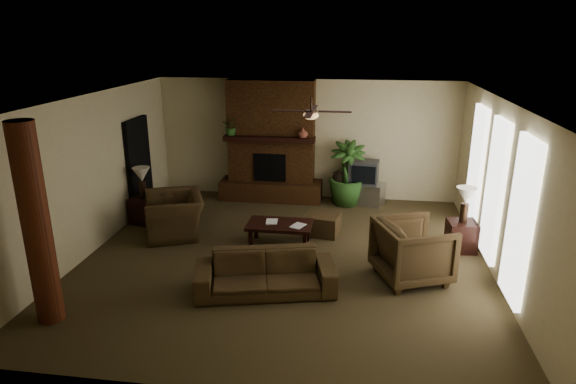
% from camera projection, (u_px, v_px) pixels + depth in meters
% --- Properties ---
extents(room_shell, '(7.00, 7.00, 7.00)m').
position_uv_depth(room_shell, '(285.00, 182.00, 8.36)').
color(room_shell, '#4B3E25').
rests_on(room_shell, ground).
extents(fireplace, '(2.40, 0.70, 2.80)m').
position_uv_depth(fireplace, '(271.00, 151.00, 11.58)').
color(fireplace, '#553016').
rests_on(fireplace, ground).
extents(windows, '(0.08, 3.65, 2.35)m').
position_uv_depth(windows, '(494.00, 191.00, 8.10)').
color(windows, white).
rests_on(windows, ground).
extents(log_column, '(0.36, 0.36, 2.80)m').
position_uv_depth(log_column, '(36.00, 226.00, 6.50)').
color(log_column, '#5E2A17').
rests_on(log_column, ground).
extents(doorway, '(0.10, 1.00, 2.10)m').
position_uv_depth(doorway, '(139.00, 167.00, 10.63)').
color(doorway, black).
rests_on(doorway, ground).
extents(ceiling_fan, '(1.35, 1.35, 0.37)m').
position_uv_depth(ceiling_fan, '(311.00, 114.00, 8.24)').
color(ceiling_fan, '#2F2015').
rests_on(ceiling_fan, ceiling).
extents(sofa, '(2.21, 1.09, 0.83)m').
position_uv_depth(sofa, '(265.00, 267.00, 7.53)').
color(sofa, '#44331D').
rests_on(sofa, ground).
extents(armchair_left, '(1.22, 1.45, 1.08)m').
position_uv_depth(armchair_left, '(174.00, 208.00, 9.66)').
color(armchair_left, '#44331D').
rests_on(armchair_left, ground).
extents(armchair_right, '(1.30, 1.34, 1.08)m').
position_uv_depth(armchair_right, '(413.00, 248.00, 7.89)').
color(armchair_right, '#44331D').
rests_on(armchair_right, ground).
extents(coffee_table, '(1.20, 0.70, 0.43)m').
position_uv_depth(coffee_table, '(280.00, 226.00, 9.22)').
color(coffee_table, black).
rests_on(coffee_table, ground).
extents(ottoman, '(0.69, 0.69, 0.40)m').
position_uv_depth(ottoman, '(323.00, 224.00, 9.78)').
color(ottoman, '#44331D').
rests_on(ottoman, ground).
extents(tv_stand, '(0.96, 0.74, 0.50)m').
position_uv_depth(tv_stand, '(365.00, 193.00, 11.49)').
color(tv_stand, '#ADADAF').
rests_on(tv_stand, ground).
extents(tv, '(0.71, 0.60, 0.52)m').
position_uv_depth(tv, '(364.00, 172.00, 11.33)').
color(tv, '#39393C').
rests_on(tv, tv_stand).
extents(floor_vase, '(0.34, 0.34, 0.77)m').
position_uv_depth(floor_vase, '(340.00, 184.00, 11.51)').
color(floor_vase, black).
rests_on(floor_vase, ground).
extents(floor_plant, '(0.95, 1.54, 0.82)m').
position_uv_depth(floor_plant, '(346.00, 187.00, 11.40)').
color(floor_plant, '#2E5622').
rests_on(floor_plant, ground).
extents(side_table_left, '(0.60, 0.60, 0.55)m').
position_uv_depth(side_table_left, '(145.00, 210.00, 10.34)').
color(side_table_left, black).
rests_on(side_table_left, ground).
extents(lamp_left, '(0.41, 0.41, 0.65)m').
position_uv_depth(lamp_left, '(142.00, 177.00, 10.10)').
color(lamp_left, '#2F2015').
rests_on(lamp_left, side_table_left).
extents(side_table_right, '(0.54, 0.54, 0.55)m').
position_uv_depth(side_table_right, '(461.00, 236.00, 9.03)').
color(side_table_right, black).
rests_on(side_table_right, ground).
extents(lamp_right, '(0.41, 0.41, 0.65)m').
position_uv_depth(lamp_right, '(466.00, 198.00, 8.81)').
color(lamp_right, '#2F2015').
rests_on(lamp_right, side_table_right).
extents(mantel_plant, '(0.47, 0.50, 0.33)m').
position_uv_depth(mantel_plant, '(232.00, 128.00, 11.29)').
color(mantel_plant, '#2E5622').
rests_on(mantel_plant, fireplace).
extents(mantel_vase, '(0.27, 0.28, 0.22)m').
position_uv_depth(mantel_vase, '(303.00, 133.00, 11.02)').
color(mantel_vase, '#964E3C').
rests_on(mantel_vase, fireplace).
extents(book_a, '(0.22, 0.05, 0.29)m').
position_uv_depth(book_a, '(266.00, 215.00, 9.19)').
color(book_a, '#999999').
rests_on(book_a, coffee_table).
extents(book_b, '(0.20, 0.11, 0.29)m').
position_uv_depth(book_b, '(293.00, 218.00, 9.06)').
color(book_b, '#999999').
rests_on(book_b, coffee_table).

